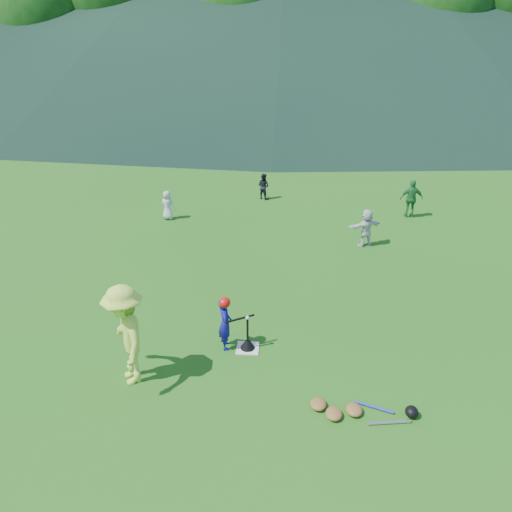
{
  "coord_description": "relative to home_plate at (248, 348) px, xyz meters",
  "views": [
    {
      "loc": [
        0.73,
        -8.3,
        6.02
      ],
      "look_at": [
        0.0,
        2.5,
        0.9
      ],
      "focal_mm": 35.0,
      "sensor_mm": 36.0,
      "label": 1
    }
  ],
  "objects": [
    {
      "name": "batter_child",
      "position": [
        -0.45,
        0.04,
        0.55
      ],
      "size": [
        0.36,
        0.46,
        1.12
      ],
      "primitive_type": "imported",
      "rotation": [
        0.0,
        0.0,
        1.83
      ],
      "color": "navy",
      "rests_on": "ground"
    },
    {
      "name": "fielder_d",
      "position": [
        3.02,
        5.35,
        0.55
      ],
      "size": [
        1.09,
        0.73,
        1.13
      ],
      "primitive_type": "imported",
      "rotation": [
        0.0,
        0.0,
        3.56
      ],
      "color": "silver",
      "rests_on": "ground"
    },
    {
      "name": "fielder_c",
      "position": [
        4.84,
        7.86,
        0.64
      ],
      "size": [
        0.76,
        0.33,
        1.29
      ],
      "primitive_type": "imported",
      "rotation": [
        0.0,
        0.0,
        3.16
      ],
      "color": "#227333",
      "rests_on": "ground"
    },
    {
      "name": "equipment_pile",
      "position": [
        1.95,
        -1.71,
        0.06
      ],
      "size": [
        1.8,
        0.57,
        0.19
      ],
      "color": "olive",
      "rests_on": "ground"
    },
    {
      "name": "ground",
      "position": [
        0.0,
        0.0,
        -0.01
      ],
      "size": [
        120.0,
        120.0,
        0.0
      ],
      "primitive_type": "plane",
      "color": "#1D5D15",
      "rests_on": "ground"
    },
    {
      "name": "batter_gear",
      "position": [
        -0.43,
        0.04,
        1.0
      ],
      "size": [
        0.71,
        0.33,
        0.48
      ],
      "color": "red",
      "rests_on": "ground"
    },
    {
      "name": "outfield_fence",
      "position": [
        0.0,
        28.0,
        0.69
      ],
      "size": [
        70.07,
        0.08,
        1.33
      ],
      "color": "gray",
      "rests_on": "ground"
    },
    {
      "name": "fielder_b",
      "position": [
        -0.2,
        9.43,
        0.47
      ],
      "size": [
        0.59,
        0.55,
        0.96
      ],
      "primitive_type": "imported",
      "rotation": [
        0.0,
        0.0,
        2.64
      ],
      "color": "black",
      "rests_on": "ground"
    },
    {
      "name": "fielder_a",
      "position": [
        -3.25,
        7.11,
        0.48
      ],
      "size": [
        0.53,
        0.4,
        0.97
      ],
      "primitive_type": "imported",
      "rotation": [
        0.0,
        0.0,
        2.94
      ],
      "color": "beige",
      "rests_on": "ground"
    },
    {
      "name": "baseball",
      "position": [
        0.0,
        0.0,
        0.73
      ],
      "size": [
        0.08,
        0.08,
        0.08
      ],
      "primitive_type": "sphere",
      "color": "white",
      "rests_on": "batting_tee"
    },
    {
      "name": "home_plate",
      "position": [
        0.0,
        0.0,
        0.0
      ],
      "size": [
        0.45,
        0.45,
        0.02
      ],
      "primitive_type": "cube",
      "color": "silver",
      "rests_on": "ground"
    },
    {
      "name": "batting_tee",
      "position": [
        0.0,
        0.0,
        0.12
      ],
      "size": [
        0.3,
        0.3,
        0.68
      ],
      "color": "black",
      "rests_on": "home_plate"
    },
    {
      "name": "adult_coach",
      "position": [
        -2.07,
        -1.09,
        0.96
      ],
      "size": [
        1.21,
        1.44,
        1.94
      ],
      "primitive_type": "imported",
      "rotation": [
        0.0,
        0.0,
        -1.11
      ],
      "color": "#BDE443",
      "rests_on": "ground"
    }
  ]
}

